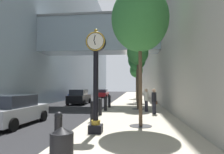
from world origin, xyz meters
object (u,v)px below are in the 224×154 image
(bollard_sixth, at_px, (109,101))
(bollard_third, at_px, (92,110))
(street_clock, at_px, (96,75))
(bollard_fifth, at_px, (105,103))
(street_tree_mid_near, at_px, (138,53))
(pedestrian_by_clock, at_px, (146,99))
(trash_bin, at_px, (62,150))
(car_red_mid, at_px, (103,94))
(car_silver_far, at_px, (14,111))
(street_tree_mid_far, at_px, (137,60))
(bollard_fourth, at_px, (100,106))
(bollard_nearest, at_px, (58,130))
(street_tree_far, at_px, (136,70))
(car_blue_trailing, at_px, (79,95))
(car_black_near, at_px, (79,97))
(street_tree_near, at_px, (140,19))
(pedestrian_walking, at_px, (154,101))

(bollard_sixth, bearing_deg, bollard_third, -90.00)
(street_clock, distance_m, bollard_fifth, 7.99)
(street_tree_mid_near, bearing_deg, pedestrian_by_clock, -70.03)
(trash_bin, distance_m, car_red_mid, 33.41)
(car_silver_far, bearing_deg, street_tree_mid_far, 65.68)
(street_clock, relative_size, bollard_fourth, 3.79)
(bollard_fifth, bearing_deg, street_tree_mid_far, 73.59)
(bollard_third, bearing_deg, bollard_nearest, -90.00)
(pedestrian_by_clock, bearing_deg, trash_bin, -102.37)
(bollard_fourth, distance_m, bollard_sixth, 5.04)
(street_clock, xyz_separation_m, car_red_mid, (-4.34, 29.13, -1.81))
(bollard_third, distance_m, street_tree_far, 22.06)
(trash_bin, bearing_deg, car_blue_trailing, 105.09)
(car_black_near, relative_size, car_blue_trailing, 0.98)
(bollard_third, relative_size, trash_bin, 1.12)
(bollard_fourth, relative_size, car_black_near, 0.26)
(bollard_fifth, bearing_deg, street_tree_mid_near, 28.79)
(bollard_third, xyz_separation_m, bollard_fifth, (0.00, 5.04, 0.00))
(car_black_near, bearing_deg, trash_bin, -75.35)
(bollard_nearest, height_order, street_tree_near, street_tree_near)
(street_tree_mid_near, bearing_deg, street_tree_far, 90.00)
(bollard_sixth, distance_m, street_tree_mid_near, 5.13)
(car_black_near, bearing_deg, street_tree_mid_near, -39.69)
(street_tree_mid_far, bearing_deg, bollard_fourth, -102.95)
(bollard_third, height_order, bollard_fourth, same)
(bollard_third, distance_m, car_blue_trailing, 18.86)
(bollard_third, xyz_separation_m, trash_bin, (0.73, -6.70, -0.08))
(street_tree_mid_far, relative_size, car_blue_trailing, 1.41)
(pedestrian_walking, bearing_deg, car_black_near, 131.96)
(street_tree_near, relative_size, car_red_mid, 1.52)
(bollard_third, relative_size, bollard_fifth, 1.00)
(pedestrian_by_clock, xyz_separation_m, car_silver_far, (-7.36, -5.71, -0.30))
(bollard_fourth, bearing_deg, street_tree_far, 82.09)
(bollard_fifth, bearing_deg, bollard_nearest, -90.00)
(bollard_nearest, height_order, trash_bin, bollard_nearest)
(car_silver_far, xyz_separation_m, car_blue_trailing, (-1.80, 18.81, 0.01))
(street_tree_mid_far, bearing_deg, street_clock, -96.58)
(bollard_sixth, height_order, trash_bin, bollard_sixth)
(street_tree_far, bearing_deg, car_black_near, -126.20)
(street_clock, height_order, bollard_sixth, street_clock)
(car_blue_trailing, bearing_deg, car_black_near, -73.48)
(street_tree_far, height_order, car_blue_trailing, street_tree_far)
(bollard_nearest, relative_size, car_blue_trailing, 0.25)
(street_tree_mid_far, xyz_separation_m, street_tree_far, (-0.00, 7.52, -0.67))
(car_silver_far, bearing_deg, bollard_sixth, 64.16)
(bollard_fourth, distance_m, street_tree_mid_far, 12.67)
(street_tree_mid_far, distance_m, pedestrian_walking, 11.53)
(bollard_fifth, height_order, car_black_near, car_black_near)
(bollard_nearest, height_order, bollard_sixth, same)
(bollard_third, height_order, street_tree_mid_far, street_tree_mid_far)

